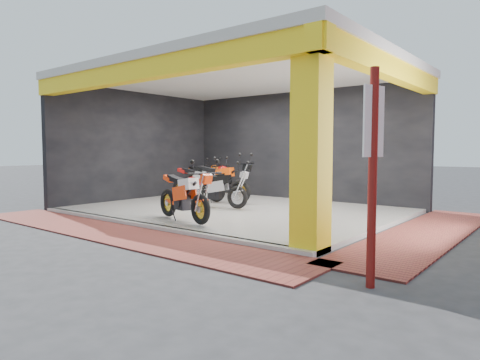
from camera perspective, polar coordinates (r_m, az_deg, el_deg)
name	(u,v)px	position (r m, az deg, el deg)	size (l,w,h in m)	color
ground	(182,222)	(9.97, -7.74, -5.57)	(80.00, 80.00, 0.00)	#2D2D30
showroom_floor	(237,210)	(11.42, -0.47, -4.06)	(8.00, 6.00, 0.10)	silver
showroom_ceiling	(236,75)	(11.47, -0.48, 13.78)	(8.40, 6.40, 0.20)	beige
back_wall	(297,147)	(13.85, 7.63, 4.37)	(8.20, 0.20, 3.50)	black
left_wall	(138,147)	(14.24, -13.46, 4.29)	(0.20, 6.20, 3.50)	black
corner_column	(311,144)	(6.91, 9.49, 4.77)	(0.50, 0.50, 3.50)	yellow
header_beam_front	(145,70)	(9.31, -12.52, 14.11)	(8.40, 0.30, 0.40)	yellow
header_beam_right	(389,69)	(9.47, 19.30, 13.81)	(0.30, 6.40, 0.40)	yellow
floor_kerb	(147,226)	(9.29, -12.31, -6.01)	(8.00, 0.20, 0.10)	silver
paver_front	(116,233)	(8.83, -16.25, -6.83)	(9.00, 1.40, 0.03)	maroon
paver_right	(426,233)	(9.24, 23.55, -6.54)	(1.40, 7.00, 0.03)	maroon
signpost	(373,169)	(5.29, 17.28, 1.46)	(0.12, 0.36, 2.62)	maroon
moto_hero	(200,194)	(8.76, -5.31, -1.90)	(2.14, 0.79, 1.31)	#FD3C0A
moto_row_a	(216,181)	(12.64, -3.20, -0.07)	(2.14, 0.79, 1.31)	#AF1512
moto_row_b	(237,186)	(11.13, -0.35, -0.86)	(1.99, 0.74, 1.22)	#97999E
moto_row_c	(240,180)	(12.18, 0.00, 0.02)	(2.31, 0.86, 1.41)	black
moto_row_d	(211,177)	(14.72, -3.92, 0.38)	(2.04, 0.76, 1.25)	#EB5A09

